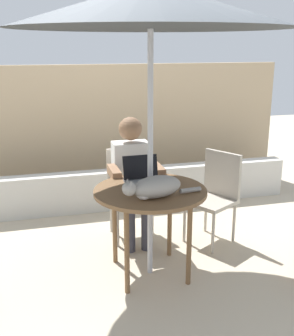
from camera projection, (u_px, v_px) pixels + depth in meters
ground_plane at (150, 272)px, 3.60m from camera, size 14.00×14.00×0.00m
fence_back at (104, 129)px, 5.45m from camera, size 4.72×0.08×1.62m
planter_wall_low at (116, 189)px, 4.96m from camera, size 4.25×0.20×0.46m
patio_table at (150, 198)px, 3.41m from camera, size 0.91×0.91×0.75m
patio_umbrella at (151, 6)px, 3.00m from camera, size 2.08×2.08×2.28m
chair_occupied at (129, 186)px, 4.21m from camera, size 0.40×0.40×0.88m
chair_empty at (216, 190)px, 4.08m from camera, size 0.55×0.55×0.88m
person_seated at (132, 174)px, 4.01m from camera, size 0.48×0.48×1.22m
laptop at (142, 175)px, 3.57m from camera, size 0.31×0.26×0.21m
cat at (154, 187)px, 3.18m from camera, size 0.65×0.26×0.17m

